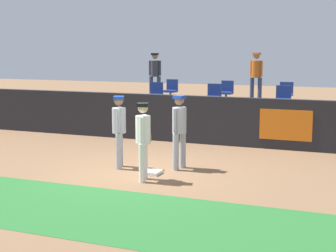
{
  "coord_description": "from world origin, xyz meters",
  "views": [
    {
      "loc": [
        5.08,
        -10.85,
        2.9
      ],
      "look_at": [
        0.3,
        0.9,
        1.0
      ],
      "focal_mm": 55.23,
      "sensor_mm": 36.0,
      "label": 1
    }
  ],
  "objects_px": {
    "first_base": "(152,172)",
    "spectator_capped": "(256,73)",
    "seat_back_right": "(286,93)",
    "seat_back_center": "(227,91)",
    "player_fielder_home": "(143,136)",
    "spectator_hooded": "(155,72)",
    "seat_front_left": "(155,93)",
    "player_coach_visitor": "(179,127)",
    "seat_front_right": "(283,97)",
    "seat_back_left": "(171,89)",
    "player_runner_visitor": "(119,127)",
    "seat_front_center": "(213,95)"
  },
  "relations": [
    {
      "from": "seat_back_left",
      "to": "spectator_hooded",
      "type": "height_order",
      "value": "spectator_hooded"
    },
    {
      "from": "seat_front_center",
      "to": "seat_back_left",
      "type": "bearing_deg",
      "value": 141.15
    },
    {
      "from": "seat_back_right",
      "to": "spectator_capped",
      "type": "xyz_separation_m",
      "value": [
        -1.33,
        1.2,
        0.6
      ]
    },
    {
      "from": "seat_front_left",
      "to": "spectator_capped",
      "type": "bearing_deg",
      "value": 46.44
    },
    {
      "from": "player_runner_visitor",
      "to": "seat_front_right",
      "type": "height_order",
      "value": "player_runner_visitor"
    },
    {
      "from": "seat_back_left",
      "to": "seat_back_center",
      "type": "distance_m",
      "value": 2.18
    },
    {
      "from": "player_coach_visitor",
      "to": "seat_back_center",
      "type": "height_order",
      "value": "player_coach_visitor"
    },
    {
      "from": "player_fielder_home",
      "to": "spectator_hooded",
      "type": "height_order",
      "value": "spectator_hooded"
    },
    {
      "from": "spectator_hooded",
      "to": "seat_back_right",
      "type": "bearing_deg",
      "value": 168.44
    },
    {
      "from": "player_fielder_home",
      "to": "seat_back_center",
      "type": "xyz_separation_m",
      "value": [
        -0.38,
        8.06,
        0.38
      ]
    },
    {
      "from": "player_coach_visitor",
      "to": "seat_front_center",
      "type": "xyz_separation_m",
      "value": [
        -0.66,
        4.91,
        0.34
      ]
    },
    {
      "from": "first_base",
      "to": "seat_back_center",
      "type": "bearing_deg",
      "value": 92.45
    },
    {
      "from": "player_runner_visitor",
      "to": "first_base",
      "type": "bearing_deg",
      "value": 50.62
    },
    {
      "from": "seat_front_right",
      "to": "spectator_capped",
      "type": "relative_size",
      "value": 0.45
    },
    {
      "from": "seat_front_center",
      "to": "spectator_capped",
      "type": "relative_size",
      "value": 0.45
    },
    {
      "from": "player_coach_visitor",
      "to": "spectator_hooded",
      "type": "xyz_separation_m",
      "value": [
        -3.86,
        7.39,
        0.93
      ]
    },
    {
      "from": "seat_front_center",
      "to": "seat_front_right",
      "type": "height_order",
      "value": "same"
    },
    {
      "from": "seat_front_center",
      "to": "player_fielder_home",
      "type": "bearing_deg",
      "value": -86.99
    },
    {
      "from": "player_coach_visitor",
      "to": "seat_front_right",
      "type": "bearing_deg",
      "value": 173.11
    },
    {
      "from": "player_fielder_home",
      "to": "seat_front_right",
      "type": "bearing_deg",
      "value": 146.99
    },
    {
      "from": "player_coach_visitor",
      "to": "seat_back_right",
      "type": "bearing_deg",
      "value": 179.45
    },
    {
      "from": "first_base",
      "to": "seat_back_right",
      "type": "xyz_separation_m",
      "value": [
        1.82,
        7.46,
        1.35
      ]
    },
    {
      "from": "seat_back_right",
      "to": "spectator_hooded",
      "type": "relative_size",
      "value": 0.46
    },
    {
      "from": "player_fielder_home",
      "to": "player_coach_visitor",
      "type": "height_order",
      "value": "player_coach_visitor"
    },
    {
      "from": "seat_back_right",
      "to": "seat_front_right",
      "type": "bearing_deg",
      "value": -83.59
    },
    {
      "from": "first_base",
      "to": "seat_front_right",
      "type": "bearing_deg",
      "value": 70.33
    },
    {
      "from": "spectator_capped",
      "to": "seat_front_right",
      "type": "bearing_deg",
      "value": 132.27
    },
    {
      "from": "player_runner_visitor",
      "to": "seat_front_center",
      "type": "bearing_deg",
      "value": 149.84
    },
    {
      "from": "first_base",
      "to": "seat_back_center",
      "type": "xyz_separation_m",
      "value": [
        -0.32,
        7.46,
        1.34
      ]
    },
    {
      "from": "seat_front_center",
      "to": "seat_front_right",
      "type": "relative_size",
      "value": 1.0
    },
    {
      "from": "player_fielder_home",
      "to": "seat_front_right",
      "type": "xyz_separation_m",
      "value": [
        1.96,
        6.26,
        0.38
      ]
    },
    {
      "from": "first_base",
      "to": "spectator_hooded",
      "type": "distance_m",
      "value": 9.05
    },
    {
      "from": "player_fielder_home",
      "to": "seat_front_left",
      "type": "distance_m",
      "value": 6.72
    },
    {
      "from": "seat_front_right",
      "to": "spectator_hooded",
      "type": "xyz_separation_m",
      "value": [
        -5.49,
        2.48,
        0.58
      ]
    },
    {
      "from": "seat_back_left",
      "to": "seat_front_right",
      "type": "height_order",
      "value": "same"
    },
    {
      "from": "seat_front_center",
      "to": "seat_back_left",
      "type": "relative_size",
      "value": 1.0
    },
    {
      "from": "seat_back_center",
      "to": "seat_front_right",
      "type": "distance_m",
      "value": 2.95
    },
    {
      "from": "player_coach_visitor",
      "to": "seat_front_left",
      "type": "relative_size",
      "value": 2.14
    },
    {
      "from": "seat_back_left",
      "to": "seat_front_left",
      "type": "bearing_deg",
      "value": -85.86
    },
    {
      "from": "seat_front_left",
      "to": "spectator_hooded",
      "type": "height_order",
      "value": "spectator_hooded"
    },
    {
      "from": "seat_back_right",
      "to": "seat_back_center",
      "type": "bearing_deg",
      "value": -180.0
    },
    {
      "from": "seat_back_right",
      "to": "player_fielder_home",
      "type": "bearing_deg",
      "value": -102.28
    },
    {
      "from": "first_base",
      "to": "spectator_capped",
      "type": "xyz_separation_m",
      "value": [
        0.49,
        8.66,
        1.94
      ]
    },
    {
      "from": "seat_back_right",
      "to": "seat_back_left",
      "type": "xyz_separation_m",
      "value": [
        -4.32,
        -0.0,
        -0.0
      ]
    },
    {
      "from": "seat_back_left",
      "to": "spectator_capped",
      "type": "bearing_deg",
      "value": 21.95
    },
    {
      "from": "seat_back_center",
      "to": "seat_front_right",
      "type": "relative_size",
      "value": 1.0
    },
    {
      "from": "first_base",
      "to": "seat_back_center",
      "type": "relative_size",
      "value": 0.48
    },
    {
      "from": "seat_back_right",
      "to": "spectator_capped",
      "type": "height_order",
      "value": "spectator_capped"
    },
    {
      "from": "seat_front_left",
      "to": "spectator_hooded",
      "type": "distance_m",
      "value": 2.77
    },
    {
      "from": "player_runner_visitor",
      "to": "seat_front_left",
      "type": "relative_size",
      "value": 2.11
    }
  ]
}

